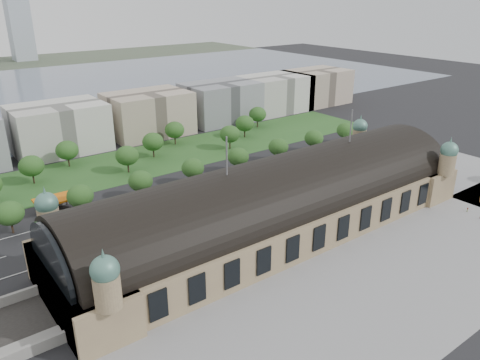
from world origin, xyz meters
TOP-DOWN VIEW (x-y plane):
  - ground at (0.00, 0.00)m, footprint 900.00×900.00m
  - station at (0.00, 0.00)m, footprint 150.00×48.40m
  - plaza_south at (10.00, -44.00)m, footprint 190.00×48.00m
  - plaza_east at (103.00, 0.00)m, footprint 56.00×100.00m
  - road_slab at (-20.00, 38.00)m, footprint 260.00×26.00m
  - grass_belt at (-15.00, 93.00)m, footprint 300.00×45.00m
  - petrol_station at (-53.91, 65.28)m, footprint 14.00×13.00m
  - lake at (0.00, 298.00)m, footprint 700.00×320.00m
  - far_tower_right at (45.00, 508.00)m, footprint 24.00×24.00m
  - office_3 at (-30.00, 133.00)m, footprint 45.00×32.00m
  - office_4 at (20.00, 133.00)m, footprint 45.00×32.00m
  - office_5 at (70.00, 133.00)m, footprint 45.00×32.00m
  - office_6 at (115.00, 133.00)m, footprint 45.00×32.00m
  - office_7 at (155.00, 133.00)m, footprint 45.00×32.00m
  - tree_row_2 at (-72.00, 53.00)m, footprint 9.60×9.60m
  - tree_row_3 at (-48.00, 53.00)m, footprint 9.60×9.60m
  - tree_row_4 at (-24.00, 53.00)m, footprint 9.60×9.60m
  - tree_row_5 at (0.00, 53.00)m, footprint 9.60×9.60m
  - tree_row_6 at (24.00, 53.00)m, footprint 9.60×9.60m
  - tree_row_7 at (48.00, 53.00)m, footprint 9.60×9.60m
  - tree_row_8 at (72.00, 53.00)m, footprint 9.60×9.60m
  - tree_row_9 at (96.00, 53.00)m, footprint 9.60×9.60m
  - tree_belt_4 at (-54.00, 95.00)m, footprint 10.40×10.40m
  - tree_belt_5 at (-35.00, 107.00)m, footprint 10.40×10.40m
  - tree_belt_6 at (-16.00, 83.00)m, footprint 10.40×10.40m
  - tree_belt_7 at (3.00, 95.00)m, footprint 10.40×10.40m
  - tree_belt_8 at (22.00, 107.00)m, footprint 10.40×10.40m
  - tree_belt_9 at (41.00, 83.00)m, footprint 10.40×10.40m
  - tree_belt_10 at (60.00, 95.00)m, footprint 10.40×10.40m
  - tree_belt_11 at (79.00, 107.00)m, footprint 10.40×10.40m
  - traffic_car_2 at (-49.02, 28.25)m, footprint 5.87×2.79m
  - traffic_car_4 at (-7.85, 27.84)m, footprint 4.87×2.39m
  - traffic_car_5 at (53.66, 40.88)m, footprint 5.00×2.26m
  - traffic_car_6 at (80.77, 29.00)m, footprint 5.49×2.88m
  - parked_car_0 at (-58.90, 25.00)m, footprint 4.03×3.58m
  - parked_car_1 at (-62.10, 24.67)m, footprint 5.83×4.72m
  - parked_car_2 at (-52.45, 25.00)m, footprint 5.12×4.60m
  - parked_car_3 at (-65.03, 25.00)m, footprint 4.70×4.19m
  - parked_car_4 at (-30.76, 21.00)m, footprint 4.42×4.00m
  - parked_car_5 at (-24.03, 21.79)m, footprint 6.24×5.51m
  - parked_car_6 at (-25.83, 21.00)m, footprint 5.87×4.56m
  - bus_west at (4.90, 28.96)m, footprint 13.37×4.01m
  - bus_mid at (6.67, 31.82)m, footprint 11.51×3.18m
  - bus_east at (36.84, 27.65)m, footprint 12.13×3.54m
  - pedestrian_0 at (67.58, -31.62)m, footprint 0.86×0.54m
  - pedestrian_1 at (65.41, -37.58)m, footprint 0.67×0.64m

SIDE VIEW (x-z plane):
  - ground at x=0.00m, z-range 0.00..0.00m
  - plaza_south at x=10.00m, z-range -0.06..0.06m
  - plaza_east at x=103.00m, z-range -0.06..0.06m
  - road_slab at x=-20.00m, z-range -0.05..0.05m
  - grass_belt at x=-15.00m, z-range -0.05..0.05m
  - lake at x=0.00m, z-range -0.04..0.04m
  - parked_car_0 at x=-58.90m, z-range 0.00..1.32m
  - parked_car_2 at x=-52.45m, z-range 0.00..1.43m
  - parked_car_4 at x=-30.76m, z-range 0.00..1.46m
  - parked_car_1 at x=-62.10m, z-range 0.00..1.48m
  - traffic_car_6 at x=80.77m, z-range 0.00..1.48m
  - pedestrian_1 at x=65.41m, z-range 0.00..1.54m
  - parked_car_3 at x=-65.03m, z-range 0.00..1.54m
  - parked_car_6 at x=-25.83m, z-range 0.00..1.59m
  - traffic_car_5 at x=53.66m, z-range 0.00..1.59m
  - traffic_car_4 at x=-7.85m, z-range 0.00..1.60m
  - parked_car_5 at x=-24.03m, z-range 0.00..1.60m
  - traffic_car_2 at x=-49.02m, z-range 0.00..1.62m
  - pedestrian_0 at x=67.58m, z-range 0.00..1.68m
  - bus_mid at x=6.67m, z-range 0.00..3.18m
  - bus_east at x=36.84m, z-range 0.00..3.34m
  - bus_west at x=4.90m, z-range 0.00..3.67m
  - petrol_station at x=-53.91m, z-range 0.42..5.47m
  - tree_row_2 at x=-72.00m, z-range 1.67..13.19m
  - tree_row_3 at x=-48.00m, z-range 1.67..13.19m
  - tree_row_4 at x=-24.00m, z-range 1.67..13.19m
  - tree_row_5 at x=0.00m, z-range 1.67..13.19m
  - tree_row_6 at x=24.00m, z-range 1.67..13.19m
  - tree_row_7 at x=48.00m, z-range 1.67..13.19m
  - tree_row_8 at x=72.00m, z-range 1.67..13.19m
  - tree_row_9 at x=96.00m, z-range 1.67..13.19m
  - tree_belt_4 at x=-54.00m, z-range 1.81..14.29m
  - tree_belt_5 at x=-35.00m, z-range 1.81..14.29m
  - tree_belt_6 at x=-16.00m, z-range 1.81..14.29m
  - tree_belt_7 at x=3.00m, z-range 1.81..14.29m
  - tree_belt_8 at x=22.00m, z-range 1.81..14.29m
  - tree_belt_9 at x=41.00m, z-range 1.81..14.29m
  - tree_belt_10 at x=60.00m, z-range 1.81..14.29m
  - tree_belt_11 at x=79.00m, z-range 1.81..14.29m
  - station at x=0.00m, z-range -11.87..32.43m
  - office_3 at x=-30.00m, z-range 0.00..24.00m
  - office_4 at x=20.00m, z-range 0.00..24.00m
  - office_5 at x=70.00m, z-range 0.00..24.00m
  - office_6 at x=115.00m, z-range 0.00..24.00m
  - office_7 at x=155.00m, z-range 0.00..24.00m
  - far_tower_right at x=45.00m, z-range 0.00..75.00m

